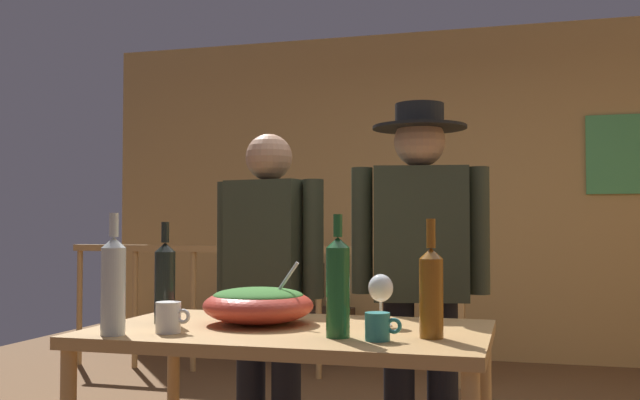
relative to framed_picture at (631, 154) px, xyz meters
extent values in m
cube|color=tan|center=(-1.32, 0.06, -0.29)|extent=(6.32, 0.10, 2.75)
cube|color=#4FA85C|center=(0.00, 0.00, 0.00)|extent=(0.67, 0.03, 0.62)
cylinder|color=#B2844C|center=(-4.23, -1.03, -1.21)|extent=(0.04, 0.04, 0.90)
cylinder|color=#B2844C|center=(-3.74, -1.03, -1.21)|extent=(0.04, 0.04, 0.90)
cylinder|color=#B2844C|center=(-3.24, -1.03, -1.21)|extent=(0.04, 0.04, 0.90)
cylinder|color=#B2844C|center=(-2.75, -1.03, -1.21)|extent=(0.04, 0.04, 0.90)
cylinder|color=#B2844C|center=(-2.25, -1.03, -1.21)|extent=(0.04, 0.04, 0.90)
cylinder|color=#B2844C|center=(-1.76, -1.03, -1.21)|extent=(0.04, 0.04, 0.90)
cylinder|color=#B2844C|center=(-1.26, -1.03, -1.21)|extent=(0.04, 0.04, 0.90)
cube|color=#B2844C|center=(-2.75, -1.03, -0.74)|extent=(3.05, 0.07, 0.05)
cube|color=#B2844C|center=(-1.26, -1.03, -1.16)|extent=(0.10, 0.10, 1.00)
cube|color=#38281E|center=(-2.64, -0.29, -1.46)|extent=(0.90, 0.40, 0.41)
cube|color=black|center=(-2.64, -0.29, -1.24)|extent=(0.20, 0.12, 0.02)
cylinder|color=black|center=(-2.64, -0.29, -1.19)|extent=(0.03, 0.03, 0.08)
cube|color=black|center=(-2.64, -0.32, -1.01)|extent=(0.47, 0.06, 0.28)
cube|color=black|center=(-2.64, -0.35, -1.01)|extent=(0.43, 0.01, 0.25)
cube|color=#B2844C|center=(-1.58, -3.76, -0.92)|extent=(1.31, 0.79, 0.04)
ellipsoid|color=#CC3D2D|center=(-1.72, -3.70, -0.84)|extent=(0.39, 0.39, 0.13)
ellipsoid|color=#38702D|center=(-1.72, -3.70, -0.81)|extent=(0.32, 0.32, 0.06)
cylinder|color=silver|center=(-1.64, -3.70, -0.78)|extent=(0.14, 0.01, 0.20)
cylinder|color=silver|center=(-1.30, -3.64, -0.90)|extent=(0.08, 0.08, 0.01)
cylinder|color=silver|center=(-1.30, -3.64, -0.86)|extent=(0.01, 0.01, 0.08)
ellipsoid|color=silver|center=(-1.30, -3.64, -0.78)|extent=(0.09, 0.09, 0.09)
cylinder|color=#1E5628|center=(-1.38, -3.93, -0.77)|extent=(0.07, 0.07, 0.27)
cone|color=#1E5628|center=(-1.38, -3.93, -0.61)|extent=(0.07, 0.07, 0.03)
cylinder|color=#1E5628|center=(-1.38, -3.93, -0.56)|extent=(0.03, 0.03, 0.07)
cylinder|color=brown|center=(-1.10, -3.86, -0.78)|extent=(0.07, 0.07, 0.24)
cone|color=brown|center=(-1.10, -3.86, -0.65)|extent=(0.07, 0.07, 0.03)
cylinder|color=brown|center=(-1.10, -3.86, -0.59)|extent=(0.03, 0.03, 0.09)
cylinder|color=silver|center=(-2.07, -4.07, -0.77)|extent=(0.08, 0.08, 0.27)
cone|color=silver|center=(-2.07, -4.07, -0.61)|extent=(0.08, 0.08, 0.03)
cylinder|color=silver|center=(-2.07, -4.07, -0.56)|extent=(0.03, 0.03, 0.08)
cylinder|color=black|center=(-2.04, -3.77, -0.78)|extent=(0.07, 0.07, 0.25)
cone|color=black|center=(-2.04, -3.77, -0.64)|extent=(0.07, 0.07, 0.03)
cylinder|color=black|center=(-2.04, -3.77, -0.59)|extent=(0.03, 0.03, 0.07)
cylinder|color=white|center=(-1.92, -3.98, -0.86)|extent=(0.08, 0.08, 0.10)
torus|color=white|center=(-1.87, -3.98, -0.85)|extent=(0.05, 0.01, 0.05)
cylinder|color=teal|center=(-1.25, -3.96, -0.86)|extent=(0.08, 0.08, 0.08)
torus|color=teal|center=(-1.20, -3.96, -0.86)|extent=(0.05, 0.01, 0.05)
cylinder|color=black|center=(-1.83, -3.06, -1.28)|extent=(0.13, 0.13, 0.76)
cylinder|color=black|center=(-2.00, -3.03, -1.28)|extent=(0.13, 0.13, 0.76)
cube|color=#2D3323|center=(-1.92, -3.05, -0.63)|extent=(0.38, 0.28, 0.54)
cylinder|color=#2D3323|center=(-1.70, -3.09, -0.62)|extent=(0.09, 0.09, 0.51)
cylinder|color=#2D3323|center=(-2.13, -3.01, -0.62)|extent=(0.09, 0.09, 0.51)
sphere|color=#A37556|center=(-1.92, -3.05, -0.26)|extent=(0.21, 0.21, 0.21)
cylinder|color=black|center=(-1.15, -3.03, -1.27)|extent=(0.13, 0.13, 0.79)
cylinder|color=black|center=(-1.33, -3.06, -1.27)|extent=(0.13, 0.13, 0.79)
cube|color=#2D3323|center=(-1.24, -3.05, -0.60)|extent=(0.42, 0.29, 0.56)
cylinder|color=#2D3323|center=(-1.00, -3.00, -0.58)|extent=(0.09, 0.09, 0.53)
cylinder|color=#2D3323|center=(-1.48, -3.09, -0.58)|extent=(0.09, 0.09, 0.53)
sphere|color=tan|center=(-1.24, -3.05, -0.21)|extent=(0.22, 0.22, 0.22)
cylinder|color=black|center=(-1.24, -3.05, -0.15)|extent=(0.40, 0.40, 0.01)
cylinder|color=black|center=(-1.24, -3.05, -0.10)|extent=(0.21, 0.21, 0.10)
camera|label=1|loc=(-0.83, -6.09, -0.56)|focal=40.65mm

